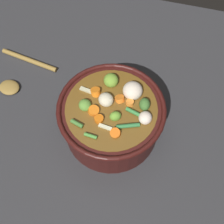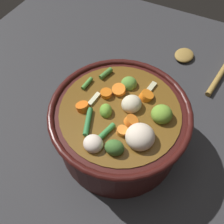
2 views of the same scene
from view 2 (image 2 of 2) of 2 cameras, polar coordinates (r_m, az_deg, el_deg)
ground_plane at (r=0.54m, az=1.59°, el=-6.92°), size 1.10×1.10×0.00m
cooking_pot at (r=0.48m, az=1.81°, el=-3.30°), size 0.27×0.27×0.15m
wooden_spoon at (r=0.73m, az=20.35°, el=11.05°), size 0.16×0.19×0.02m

